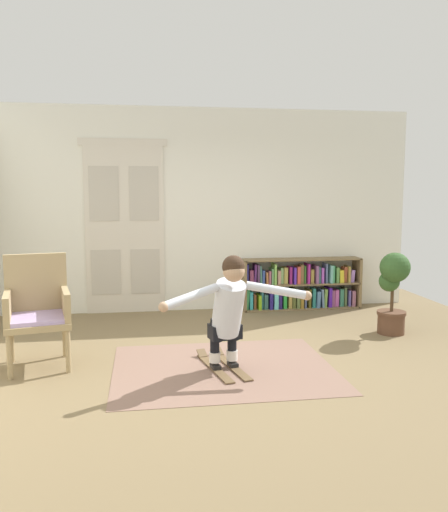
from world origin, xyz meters
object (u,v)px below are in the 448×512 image
at_px(skis_pair, 222,365).
at_px(person_skier, 229,306).
at_px(potted_plant, 393,282).
at_px(wicker_chair, 37,308).
at_px(bookshelf, 300,286).

height_order(skis_pair, person_skier, person_skier).
bearing_deg(potted_plant, person_skier, -154.02).
distance_m(wicker_chair, person_skier, 1.92).
bearing_deg(potted_plant, skis_pair, -158.33).
relative_size(skis_pair, person_skier, 0.64).
relative_size(potted_plant, skis_pair, 1.08).
xyz_separation_m(wicker_chair, person_skier, (1.84, -0.54, 0.08)).
xyz_separation_m(wicker_chair, skis_pair, (1.80, -0.36, -0.56)).
bearing_deg(skis_pair, wicker_chair, 168.67).
distance_m(bookshelf, wicker_chair, 3.91).
xyz_separation_m(bookshelf, person_skier, (-1.48, -2.59, 0.33)).
bearing_deg(wicker_chair, potted_plant, 7.36).
bearing_deg(skis_pair, person_skier, -78.29).
height_order(wicker_chair, potted_plant, wicker_chair).
xyz_separation_m(bookshelf, wicker_chair, (-3.32, -2.05, 0.25)).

